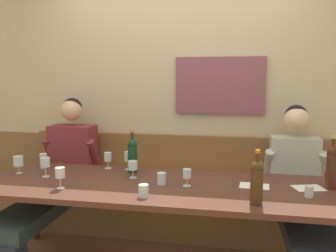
# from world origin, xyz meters

# --- Properties ---
(room_wall_back) EXTENTS (6.80, 0.12, 2.80)m
(room_wall_back) POSITION_xyz_m (0.00, 1.09, 1.40)
(room_wall_back) COLOR beige
(room_wall_back) RESTS_ON ground
(wood_wainscot_panel) EXTENTS (6.80, 0.03, 0.91)m
(wood_wainscot_panel) POSITION_xyz_m (0.00, 1.04, 0.46)
(wood_wainscot_panel) COLOR brown
(wood_wainscot_panel) RESTS_ON ground
(wall_bench) EXTENTS (2.99, 0.42, 0.94)m
(wall_bench) POSITION_xyz_m (0.00, 0.83, 0.28)
(wall_bench) COLOR brown
(wall_bench) RESTS_ON ground
(dining_table) EXTENTS (2.69, 0.89, 0.72)m
(dining_table) POSITION_xyz_m (0.00, 0.09, 0.66)
(dining_table) COLOR #512E22
(dining_table) RESTS_ON ground
(person_center_left_seat) EXTENTS (0.54, 1.35, 1.31)m
(person_center_left_seat) POSITION_xyz_m (-1.03, 0.45, 0.63)
(person_center_left_seat) COLOR #24293B
(person_center_left_seat) RESTS_ON ground
(person_center_right_seat) EXTENTS (0.52, 1.35, 1.27)m
(person_center_right_seat) POSITION_xyz_m (1.07, 0.43, 0.61)
(person_center_right_seat) COLOR #2D352F
(person_center_right_seat) RESTS_ON ground
(wine_bottle_clear_water) EXTENTS (0.08, 0.08, 0.36)m
(wine_bottle_clear_water) POSITION_xyz_m (-0.29, 0.37, 0.87)
(wine_bottle_clear_water) COLOR #133820
(wine_bottle_clear_water) RESTS_ON dining_table
(wine_bottle_amber_mid) EXTENTS (0.08, 0.08, 0.38)m
(wine_bottle_amber_mid) POSITION_xyz_m (1.22, 0.21, 0.89)
(wine_bottle_amber_mid) COLOR #442212
(wine_bottle_amber_mid) RESTS_ON dining_table
(wine_bottle_green_tall) EXTENTS (0.08, 0.08, 0.35)m
(wine_bottle_green_tall) POSITION_xyz_m (0.68, -0.20, 0.87)
(wine_bottle_green_tall) COLOR #432C13
(wine_bottle_green_tall) RESTS_ON dining_table
(wine_glass_mid_right) EXTENTS (0.07, 0.07, 0.15)m
(wine_glass_mid_right) POSITION_xyz_m (-0.35, 0.45, 0.83)
(wine_glass_mid_right) COLOR silver
(wine_glass_mid_right) RESTS_ON dining_table
(wine_glass_center_front) EXTENTS (0.06, 0.06, 0.13)m
(wine_glass_center_front) POSITION_xyz_m (-1.10, 0.37, 0.81)
(wine_glass_center_front) COLOR silver
(wine_glass_center_front) RESTS_ON dining_table
(wine_glass_mid_left) EXTENTS (0.08, 0.08, 0.16)m
(wine_glass_mid_left) POSITION_xyz_m (-0.93, 0.12, 0.83)
(wine_glass_mid_left) COLOR silver
(wine_glass_mid_left) RESTS_ON dining_table
(wine_glass_by_bottle) EXTENTS (0.08, 0.08, 0.14)m
(wine_glass_by_bottle) POSITION_xyz_m (-0.24, 0.21, 0.82)
(wine_glass_by_bottle) COLOR silver
(wine_glass_by_bottle) RESTS_ON dining_table
(wine_glass_left_end) EXTENTS (0.08, 0.08, 0.14)m
(wine_glass_left_end) POSITION_xyz_m (-1.21, 0.17, 0.82)
(wine_glass_left_end) COLOR silver
(wine_glass_left_end) RESTS_ON dining_table
(wine_glass_center_rear) EXTENTS (0.07, 0.07, 0.14)m
(wine_glass_center_rear) POSITION_xyz_m (-0.53, 0.45, 0.81)
(wine_glass_center_rear) COLOR silver
(wine_glass_center_rear) RESTS_ON dining_table
(wine_glass_near_bucket) EXTENTS (0.07, 0.07, 0.15)m
(wine_glass_near_bucket) POSITION_xyz_m (-0.67, -0.14, 0.83)
(wine_glass_near_bucket) COLOR silver
(wine_glass_near_bucket) RESTS_ON dining_table
(wine_glass_right_end) EXTENTS (0.06, 0.06, 0.13)m
(wine_glass_right_end) POSITION_xyz_m (0.21, 0.08, 0.81)
(wine_glass_right_end) COLOR silver
(wine_glass_right_end) RESTS_ON dining_table
(water_tumbler_right) EXTENTS (0.07, 0.07, 0.09)m
(water_tumbler_right) POSITION_xyz_m (0.02, 0.09, 0.76)
(water_tumbler_right) COLOR silver
(water_tumbler_right) RESTS_ON dining_table
(water_tumbler_center) EXTENTS (0.07, 0.07, 0.09)m
(water_tumbler_center) POSITION_xyz_m (-0.04, -0.20, 0.76)
(water_tumbler_center) COLOR silver
(water_tumbler_center) RESTS_ON dining_table
(water_tumbler_left) EXTENTS (0.06, 0.06, 0.08)m
(water_tumbler_left) POSITION_xyz_m (1.04, -0.00, 0.76)
(water_tumbler_left) COLOR silver
(water_tumbler_left) RESTS_ON dining_table
(tasting_sheet_left_guest) EXTENTS (0.22, 0.17, 0.00)m
(tasting_sheet_left_guest) POSITION_xyz_m (0.69, 0.18, 0.72)
(tasting_sheet_left_guest) COLOR white
(tasting_sheet_left_guest) RESTS_ON dining_table
(tasting_sheet_right_guest) EXTENTS (0.24, 0.20, 0.00)m
(tasting_sheet_right_guest) POSITION_xyz_m (1.07, 0.20, 0.72)
(tasting_sheet_right_guest) COLOR white
(tasting_sheet_right_guest) RESTS_ON dining_table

